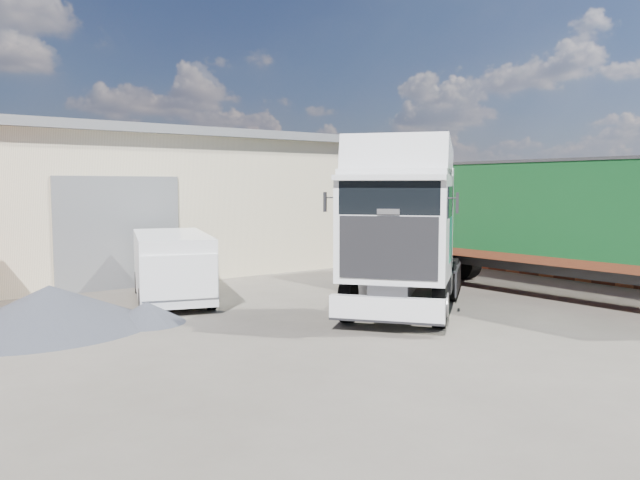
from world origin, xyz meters
TOP-DOWN VIEW (x-y plane):
  - ground at (0.00, 0.00)m, footprint 120.00×120.00m
  - brick_boundary_wall at (11.50, 6.00)m, footprint 0.35×26.00m
  - tractor_unit at (2.46, 1.75)m, footprint 6.73×6.09m
  - box_trailer at (7.74, 1.58)m, footprint 3.08×12.22m
  - panel_van at (-1.56, 6.81)m, footprint 3.30×5.10m
  - gravel_heap at (-5.29, 5.23)m, footprint 6.57×6.00m

SIDE VIEW (x-z plane):
  - ground at x=0.00m, z-range 0.00..0.00m
  - gravel_heap at x=-5.29m, z-range -0.04..1.00m
  - panel_van at x=-1.56m, z-range 0.03..1.97m
  - brick_boundary_wall at x=11.50m, z-range 0.00..2.50m
  - tractor_unit at x=2.46m, z-range -0.36..4.15m
  - box_trailer at x=7.74m, z-range 0.44..4.47m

